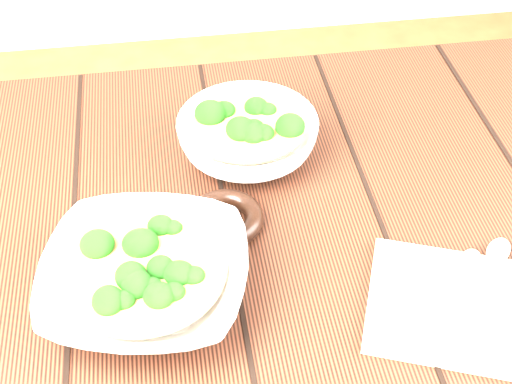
% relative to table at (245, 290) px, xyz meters
% --- Properties ---
extents(table, '(1.20, 0.80, 0.75)m').
position_rel_table_xyz_m(table, '(0.00, 0.00, 0.00)').
color(table, '#3A1C10').
rests_on(table, ground).
extents(soup_bowl_front, '(0.28, 0.28, 0.07)m').
position_rel_table_xyz_m(soup_bowl_front, '(-0.13, -0.09, 0.15)').
color(soup_bowl_front, silver).
rests_on(soup_bowl_front, table).
extents(soup_bowl_back, '(0.23, 0.23, 0.07)m').
position_rel_table_xyz_m(soup_bowl_back, '(0.03, 0.15, 0.15)').
color(soup_bowl_back, silver).
rests_on(soup_bowl_back, table).
extents(trivet, '(0.12, 0.12, 0.02)m').
position_rel_table_xyz_m(trivet, '(-0.02, 0.01, 0.13)').
color(trivet, black).
rests_on(trivet, table).
extents(napkin, '(0.25, 0.23, 0.01)m').
position_rel_table_xyz_m(napkin, '(0.23, -0.16, 0.13)').
color(napkin, beige).
rests_on(napkin, table).
extents(spoon_left, '(0.12, 0.14, 0.01)m').
position_rel_table_xyz_m(spoon_left, '(0.24, -0.13, 0.13)').
color(spoon_left, '#B5AE9F').
rests_on(spoon_left, napkin).
extents(spoon_right, '(0.12, 0.14, 0.01)m').
position_rel_table_xyz_m(spoon_right, '(0.28, -0.12, 0.13)').
color(spoon_right, '#B5AE9F').
rests_on(spoon_right, napkin).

